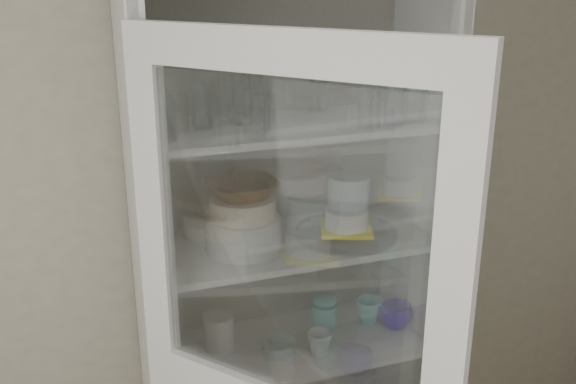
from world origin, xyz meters
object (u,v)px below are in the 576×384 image
object	(u,v)px
goblet_3	(379,81)
mug_teal	(369,311)
pantry_cabinet	(282,313)
goblet_2	(319,85)
grey_bowl_stack	(348,204)
goblet_1	(252,91)
mug_blue	(396,316)
mug_white	(319,343)
white_ramekin	(346,218)
terracotta_bowl	(243,189)
white_canister	(219,332)
measuring_cups	(276,348)
teal_jar	(324,314)
plate_stack_front	(244,233)
plate_stack_back	(218,225)
glass_platter	(346,233)
goblet_0	(152,98)
yellow_trivet	(346,228)
cream_bowl	(243,207)

from	to	relation	value
goblet_3	mug_teal	world-z (taller)	goblet_3
goblet_3	mug_teal	xyz separation A→B (m)	(-0.05, -0.09, -0.84)
pantry_cabinet	goblet_3	world-z (taller)	pantry_cabinet
pantry_cabinet	goblet_3	bearing A→B (deg)	7.84
goblet_2	grey_bowl_stack	xyz separation A→B (m)	(0.06, -0.13, -0.39)
pantry_cabinet	goblet_1	size ratio (longest dim) A/B	12.14
grey_bowl_stack	goblet_2	bearing A→B (deg)	116.28
mug_blue	mug_teal	xyz separation A→B (m)	(-0.08, 0.06, 0.00)
mug_white	white_ramekin	bearing A→B (deg)	26.33
terracotta_bowl	white_canister	distance (m)	0.55
measuring_cups	goblet_2	bearing A→B (deg)	38.57
teal_jar	measuring_cups	size ratio (longest dim) A/B	1.11
white_ramekin	white_canister	bearing A→B (deg)	168.69
goblet_3	plate_stack_front	xyz separation A→B (m)	(-0.54, -0.15, -0.44)
goblet_2	plate_stack_back	xyz separation A→B (m)	(-0.36, 0.01, -0.46)
glass_platter	white_ramekin	xyz separation A→B (m)	(0.00, 0.00, 0.05)
goblet_1	goblet_2	xyz separation A→B (m)	(0.24, 0.00, 0.00)
goblet_1	mug_blue	world-z (taller)	goblet_1
goblet_3	terracotta_bowl	distance (m)	0.63
goblet_0	goblet_3	xyz separation A→B (m)	(0.79, 0.03, 0.01)
mug_teal	goblet_2	bearing A→B (deg)	134.55
yellow_trivet	white_ramekin	xyz separation A→B (m)	(0.00, 0.00, 0.04)
cream_bowl	mug_white	bearing A→B (deg)	-16.85
mug_white	measuring_cups	world-z (taller)	mug_white
plate_stack_back	mug_teal	bearing A→B (deg)	-10.62
goblet_1	cream_bowl	distance (m)	0.38
plate_stack_front	yellow_trivet	world-z (taller)	plate_stack_front
white_canister	goblet_2	bearing A→B (deg)	10.43
goblet_2	yellow_trivet	size ratio (longest dim) A/B	1.05
goblet_3	mug_white	size ratio (longest dim) A/B	2.08
goblet_2	white_ramekin	world-z (taller)	goblet_2
teal_jar	white_ramekin	bearing A→B (deg)	-68.82
goblet_0	teal_jar	distance (m)	1.01
goblet_2	plate_stack_back	distance (m)	0.59
goblet_3	plate_stack_front	distance (m)	0.71
pantry_cabinet	glass_platter	size ratio (longest dim) A/B	6.05
plate_stack_front	mug_blue	bearing A→B (deg)	-0.27
plate_stack_front	glass_platter	xyz separation A→B (m)	(0.36, -0.01, -0.05)
glass_platter	grey_bowl_stack	distance (m)	0.10
plate_stack_back	glass_platter	xyz separation A→B (m)	(0.41, -0.17, -0.02)
mug_white	white_canister	distance (m)	0.35
white_ramekin	mug_teal	distance (m)	0.44
goblet_2	mug_teal	bearing A→B (deg)	-27.54
mug_teal	plate_stack_front	bearing A→B (deg)	169.13
cream_bowl	yellow_trivet	xyz separation A→B (m)	(0.36, -0.01, -0.12)
goblet_1	mug_teal	size ratio (longest dim) A/B	1.71
cream_bowl	goblet_0	bearing A→B (deg)	152.59
plate_stack_back	cream_bowl	xyz separation A→B (m)	(0.05, -0.16, 0.12)
plate_stack_front	terracotta_bowl	xyz separation A→B (m)	(0.00, 0.00, 0.15)
goblet_1	terracotta_bowl	world-z (taller)	goblet_1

